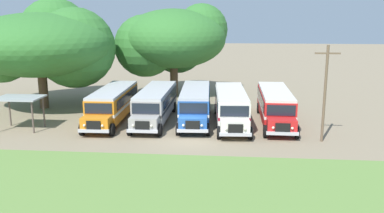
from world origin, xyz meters
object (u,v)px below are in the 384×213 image
(parked_bus_slot_1, at_px, (156,103))
(waiting_shelter, at_px, (20,100))
(utility_pole, at_px, (325,91))
(broad_shade_tree, at_px, (172,40))
(parked_bus_slot_3, at_px, (231,105))
(secondary_tree, at_px, (46,44))
(parked_bus_slot_0, at_px, (113,103))
(parked_bus_slot_4, at_px, (275,105))
(parked_bus_slot_2, at_px, (195,103))

(parked_bus_slot_1, height_order, waiting_shelter, parked_bus_slot_1)
(utility_pole, bearing_deg, broad_shade_tree, 127.73)
(broad_shade_tree, bearing_deg, parked_bus_slot_1, -89.38)
(parked_bus_slot_3, distance_m, secondary_tree, 19.97)
(parked_bus_slot_1, distance_m, broad_shade_tree, 13.40)
(waiting_shelter, bearing_deg, parked_bus_slot_0, 28.66)
(secondary_tree, bearing_deg, parked_bus_slot_3, -15.51)
(parked_bus_slot_4, bearing_deg, parked_bus_slot_3, -80.70)
(parked_bus_slot_0, relative_size, parked_bus_slot_3, 0.99)
(parked_bus_slot_4, relative_size, broad_shade_tree, 0.85)
(parked_bus_slot_4, xyz_separation_m, secondary_tree, (-22.54, 4.57, 4.83))
(parked_bus_slot_3, relative_size, broad_shade_tree, 0.85)
(parked_bus_slot_2, relative_size, waiting_shelter, 3.03)
(broad_shade_tree, distance_m, utility_pole, 22.44)
(waiting_shelter, bearing_deg, parked_bus_slot_4, 11.44)
(parked_bus_slot_2, relative_size, utility_pole, 1.52)
(secondary_tree, bearing_deg, parked_bus_slot_4, -11.47)
(parked_bus_slot_1, bearing_deg, parked_bus_slot_0, -85.66)
(parked_bus_slot_3, distance_m, parked_bus_slot_4, 3.92)
(broad_shade_tree, height_order, utility_pole, broad_shade_tree)
(parked_bus_slot_0, distance_m, utility_pole, 18.13)
(parked_bus_slot_1, relative_size, parked_bus_slot_3, 0.99)
(parked_bus_slot_1, distance_m, utility_pole, 14.62)
(parked_bus_slot_3, bearing_deg, secondary_tree, -108.76)
(secondary_tree, bearing_deg, broad_shade_tree, 32.74)
(broad_shade_tree, distance_m, waiting_shelter, 19.86)
(parked_bus_slot_4, xyz_separation_m, waiting_shelter, (-21.12, -4.27, 0.87))
(parked_bus_slot_2, bearing_deg, parked_bus_slot_1, -85.69)
(parked_bus_slot_1, height_order, broad_shade_tree, broad_shade_tree)
(parked_bus_slot_1, distance_m, waiting_shelter, 11.28)
(parked_bus_slot_3, height_order, secondary_tree, secondary_tree)
(parked_bus_slot_0, bearing_deg, parked_bus_slot_4, 91.43)
(parked_bus_slot_0, bearing_deg, parked_bus_slot_2, 94.54)
(waiting_shelter, bearing_deg, secondary_tree, 99.10)
(parked_bus_slot_4, bearing_deg, parked_bus_slot_2, -90.49)
(parked_bus_slot_0, distance_m, broad_shade_tree, 14.15)
(parked_bus_slot_4, xyz_separation_m, utility_pole, (2.91, -5.46, 2.26))
(parked_bus_slot_4, relative_size, utility_pole, 1.51)
(parked_bus_slot_1, height_order, secondary_tree, secondary_tree)
(parked_bus_slot_0, xyz_separation_m, parked_bus_slot_4, (14.41, 0.60, 0.00))
(broad_shade_tree, distance_m, secondary_tree, 14.05)
(parked_bus_slot_2, distance_m, parked_bus_slot_3, 3.26)
(parked_bus_slot_0, xyz_separation_m, parked_bus_slot_2, (7.36, 0.71, 0.00))
(parked_bus_slot_4, bearing_deg, broad_shade_tree, -138.24)
(secondary_tree, xyz_separation_m, utility_pole, (25.45, -10.03, -2.57))
(secondary_tree, relative_size, waiting_shelter, 4.11)
(parked_bus_slot_1, bearing_deg, utility_pole, 69.28)
(broad_shade_tree, relative_size, utility_pole, 1.78)
(parked_bus_slot_0, bearing_deg, parked_bus_slot_1, 93.26)
(parked_bus_slot_4, bearing_deg, utility_pole, 28.46)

